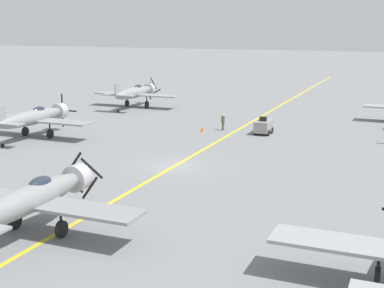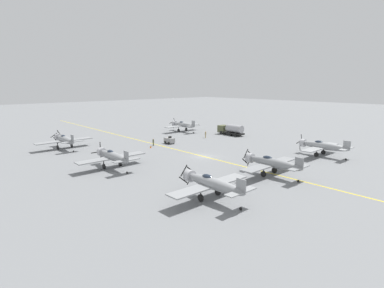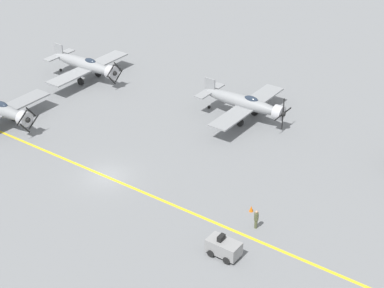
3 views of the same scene
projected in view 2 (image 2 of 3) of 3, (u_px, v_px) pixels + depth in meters
ground_plane at (204, 157)px, 58.30m from camera, size 400.00×400.00×0.00m
taxiway_stripe at (204, 157)px, 58.30m from camera, size 0.30×160.00×0.01m
airplane_near_center at (271, 163)px, 45.82m from camera, size 12.00×9.98×3.65m
airplane_near_right at (322, 146)px, 58.38m from camera, size 12.00×9.98×3.77m
airplane_mid_left at (113, 156)px, 49.96m from camera, size 12.00×9.98×3.80m
airplane_near_left at (212, 183)px, 36.31m from camera, size 12.00×9.98×3.65m
airplane_far_right at (183, 125)px, 88.91m from camera, size 12.00×9.98×3.68m
airplane_far_left at (65, 140)px, 65.05m from camera, size 12.00×9.98×3.65m
fuel_tanker at (231, 130)px, 82.97m from camera, size 2.67×8.00×2.98m
tow_tractor at (169, 140)px, 70.96m from camera, size 1.57×2.60×1.79m
ground_crew_walking at (153, 142)px, 68.21m from camera, size 0.37×0.37×1.70m
ground_crew_inspecting at (206, 134)px, 78.63m from camera, size 0.38×0.38×1.74m
traffic_cone at (151, 147)px, 66.11m from camera, size 0.36×0.36×0.55m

